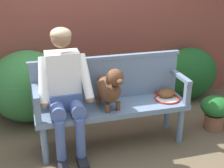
# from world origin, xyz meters

# --- Properties ---
(ground_plane) EXTENTS (40.00, 40.00, 0.00)m
(ground_plane) POSITION_xyz_m (0.00, 0.00, 0.00)
(ground_plane) COLOR brown
(brick_garden_fence) EXTENTS (8.00, 0.30, 2.51)m
(brick_garden_fence) POSITION_xyz_m (0.00, 1.25, 1.25)
(brick_garden_fence) COLOR brown
(brick_garden_fence) RESTS_ON ground
(hedge_bush_far_left) EXTENTS (0.97, 0.89, 0.91)m
(hedge_bush_far_left) POSITION_xyz_m (-0.86, 0.87, 0.45)
(hedge_bush_far_left) COLOR #337538
(hedge_bush_far_left) RESTS_ON ground
(hedge_bush_far_right) EXTENTS (0.87, 0.55, 0.78)m
(hedge_bush_far_right) POSITION_xyz_m (1.41, 0.90, 0.39)
(hedge_bush_far_right) COLOR #194C1E
(hedge_bush_far_right) RESTS_ON ground
(garden_bench) EXTENTS (1.67, 0.47, 0.48)m
(garden_bench) POSITION_xyz_m (0.00, 0.00, 0.41)
(garden_bench) COLOR slate
(garden_bench) RESTS_ON ground
(bench_backrest) EXTENTS (1.71, 0.06, 0.50)m
(bench_backrest) POSITION_xyz_m (0.00, 0.20, 0.73)
(bench_backrest) COLOR slate
(bench_backrest) RESTS_ON garden_bench
(bench_armrest_left_end) EXTENTS (0.06, 0.47, 0.28)m
(bench_armrest_left_end) POSITION_xyz_m (-0.79, -0.08, 0.67)
(bench_armrest_left_end) COLOR slate
(bench_armrest_left_end) RESTS_ON garden_bench
(bench_armrest_right_end) EXTENTS (0.06, 0.47, 0.28)m
(bench_armrest_right_end) POSITION_xyz_m (0.79, -0.08, 0.67)
(bench_armrest_right_end) COLOR slate
(bench_armrest_right_end) RESTS_ON garden_bench
(person_seated) EXTENTS (0.56, 0.63, 1.35)m
(person_seated) POSITION_xyz_m (-0.50, -0.01, 0.74)
(person_seated) COLOR black
(person_seated) RESTS_ON ground
(dog_on_bench) EXTENTS (0.29, 0.48, 0.48)m
(dog_on_bench) POSITION_xyz_m (-0.04, -0.08, 0.72)
(dog_on_bench) COLOR brown
(dog_on_bench) RESTS_ON garden_bench
(tennis_racket) EXTENTS (0.36, 0.58, 0.03)m
(tennis_racket) POSITION_xyz_m (0.64, 0.01, 0.49)
(tennis_racket) COLOR red
(tennis_racket) RESTS_ON garden_bench
(baseball_glove) EXTENTS (0.27, 0.24, 0.09)m
(baseball_glove) POSITION_xyz_m (0.67, 0.06, 0.52)
(baseball_glove) COLOR brown
(baseball_glove) RESTS_ON garden_bench
(potted_plant) EXTENTS (0.36, 0.36, 0.42)m
(potted_plant) POSITION_xyz_m (1.30, -0.01, 0.25)
(potted_plant) COLOR brown
(potted_plant) RESTS_ON ground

